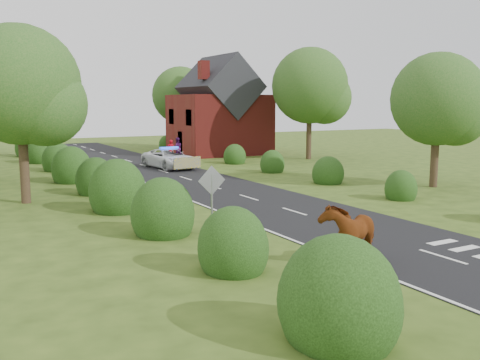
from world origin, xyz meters
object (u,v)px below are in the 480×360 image
road_sign (212,190)px  police_van (169,159)px  cow (349,237)px  pedestrian_purple (177,148)px  pedestrian_red (171,150)px

road_sign → police_van: (6.11, 19.56, -0.94)m
police_van → cow: bearing=-106.1°
police_van → pedestrian_purple: bearing=55.9°
cow → police_van: size_ratio=0.40×
police_van → pedestrian_purple: pedestrian_purple is taller
road_sign → cow: road_sign is taller
police_van → road_sign: bearing=-114.2°
road_sign → pedestrian_purple: size_ratio=1.39×
cow → pedestrian_purple: size_ratio=1.20×
police_van → pedestrian_red: bearing=60.3°
cow → pedestrian_purple: pedestrian_purple is taller
cow → pedestrian_red: (6.18, 29.72, 0.08)m
pedestrian_red → pedestrian_purple: bearing=-132.6°
police_van → pedestrian_purple: size_ratio=2.98×
cow → police_van: police_van is taller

